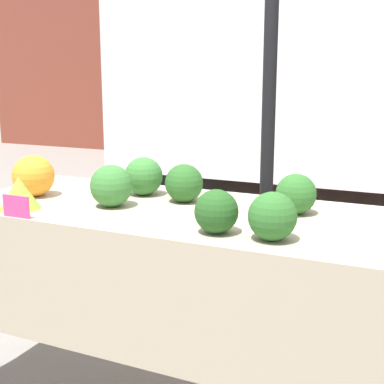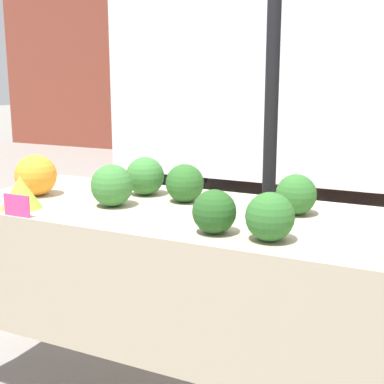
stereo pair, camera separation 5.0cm
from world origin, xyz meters
name	(u,v)px [view 2 (the right image)]	position (x,y,z in m)	size (l,w,h in m)	color
tent_pole	(271,117)	(0.14, 0.63, 1.27)	(0.07, 0.07, 2.54)	black
parked_truck	(319,81)	(-0.51, 4.48, 1.42)	(4.96, 1.94, 2.69)	white
market_table	(185,240)	(0.00, -0.07, 0.80)	(2.12, 0.84, 0.91)	tan
orange_cauliflower	(36,175)	(-0.80, -0.07, 1.01)	(0.20, 0.20, 0.20)	orange
romanesco_head	(21,192)	(-0.68, -0.29, 0.98)	(0.18, 0.18, 0.14)	#93B238
broccoli_head_0	(112,186)	(-0.35, -0.09, 1.00)	(0.19, 0.19, 0.19)	#387533
broccoli_head_1	(145,176)	(-0.34, 0.18, 1.00)	(0.18, 0.18, 0.18)	#387533
broccoli_head_3	(185,183)	(-0.10, 0.13, 1.00)	(0.17, 0.17, 0.17)	#285B23
broccoli_head_4	(186,182)	(-0.18, 0.30, 0.97)	(0.11, 0.11, 0.11)	#336B2D
broccoli_head_5	(270,217)	(0.43, -0.27, 1.00)	(0.17, 0.17, 0.17)	#2D6628
broccoli_head_6	(214,212)	(0.22, -0.27, 0.99)	(0.16, 0.16, 0.16)	#23511E
broccoli_head_7	(296,195)	(0.42, 0.13, 0.99)	(0.17, 0.17, 0.17)	#2D6628
price_sign	(17,206)	(-0.60, -0.41, 0.96)	(0.13, 0.01, 0.09)	#E53D84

